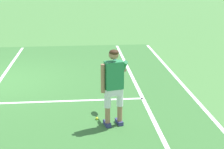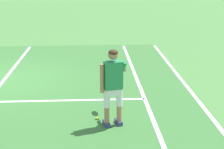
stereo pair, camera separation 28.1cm
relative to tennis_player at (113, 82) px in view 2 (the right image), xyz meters
name	(u,v)px [view 2 (the right image)]	position (x,y,z in m)	size (l,w,h in m)	color
ground_plane	(4,80)	(-3.19, 3.37, -0.99)	(80.00, 80.00, 0.00)	#477F3D
line_centre_service	(14,67)	(-3.19, 4.71, -0.99)	(0.10, 6.40, 0.01)	white
line_singles_right	(139,84)	(0.93, 2.67, -0.99)	(0.10, 10.48, 0.01)	white
line_doubles_right	(185,84)	(2.30, 2.67, -0.99)	(0.10, 10.48, 0.01)	white
tennis_player	(113,82)	(0.00, 0.00, 0.00)	(0.59, 1.20, 1.71)	navy
tennis_ball_near_feet	(97,118)	(-0.36, 0.29, -0.96)	(0.07, 0.07, 0.07)	#CCE02D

